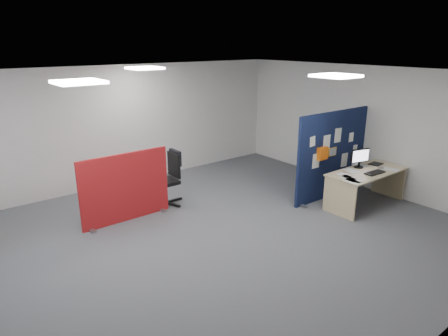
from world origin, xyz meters
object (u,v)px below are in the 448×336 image
main_desk (364,178)px  office_chair (170,175)px  monitor_main (360,157)px  red_divider (126,188)px  navy_divider (334,155)px

main_desk → office_chair: size_ratio=1.61×
monitor_main → red_divider: 4.64m
office_chair → red_divider: bearing=-168.0°
navy_divider → monitor_main: bearing=-72.6°
navy_divider → red_divider: (-3.99, 1.54, -0.28)m
monitor_main → office_chair: bearing=157.7°
main_desk → monitor_main: size_ratio=4.02×
navy_divider → office_chair: (-2.94, 1.76, -0.30)m
monitor_main → red_divider: bearing=167.7°
navy_divider → red_divider: size_ratio=1.30×
red_divider → office_chair: size_ratio=1.58×
main_desk → office_chair: 3.92m
red_divider → office_chair: red_divider is taller
navy_divider → monitor_main: navy_divider is taller
navy_divider → main_desk: bearing=-81.0°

